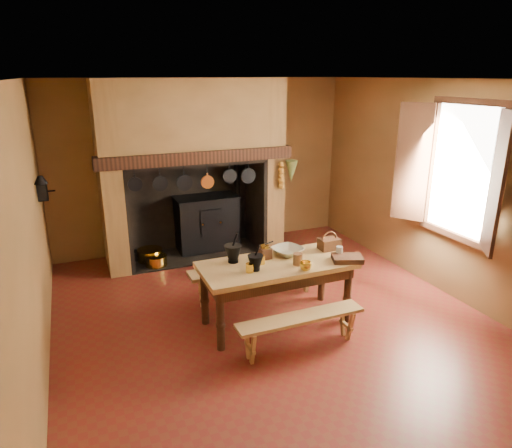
{
  "coord_description": "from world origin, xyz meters",
  "views": [
    {
      "loc": [
        -2.06,
        -4.59,
        2.85
      ],
      "look_at": [
        -0.04,
        0.3,
        1.11
      ],
      "focal_mm": 32.0,
      "sensor_mm": 36.0,
      "label": 1
    }
  ],
  "objects_px": {
    "work_table": "(277,272)",
    "bench_front": "(301,324)",
    "mixing_bowl": "(288,251)",
    "wicker_basket": "(329,243)",
    "iron_range": "(207,222)",
    "coffee_grinder": "(265,252)"
  },
  "relations": [
    {
      "from": "work_table",
      "to": "bench_front",
      "type": "bearing_deg",
      "value": -90.0
    },
    {
      "from": "mixing_bowl",
      "to": "wicker_basket",
      "type": "xyz_separation_m",
      "value": [
        0.56,
        -0.04,
        0.03
      ]
    },
    {
      "from": "iron_range",
      "to": "work_table",
      "type": "bearing_deg",
      "value": -88.64
    },
    {
      "from": "iron_range",
      "to": "coffee_grinder",
      "type": "height_order",
      "value": "iron_range"
    },
    {
      "from": "work_table",
      "to": "coffee_grinder",
      "type": "xyz_separation_m",
      "value": [
        -0.08,
        0.18,
        0.2
      ]
    },
    {
      "from": "bench_front",
      "to": "coffee_grinder",
      "type": "distance_m",
      "value": 0.97
    },
    {
      "from": "work_table",
      "to": "wicker_basket",
      "type": "relative_size",
      "value": 7.09
    },
    {
      "from": "mixing_bowl",
      "to": "iron_range",
      "type": "bearing_deg",
      "value": 96.69
    },
    {
      "from": "iron_range",
      "to": "bench_front",
      "type": "xyz_separation_m",
      "value": [
        0.06,
        -3.25,
        -0.18
      ]
    },
    {
      "from": "coffee_grinder",
      "to": "wicker_basket",
      "type": "xyz_separation_m",
      "value": [
        0.86,
        -0.03,
        0.0
      ]
    },
    {
      "from": "bench_front",
      "to": "coffee_grinder",
      "type": "height_order",
      "value": "coffee_grinder"
    },
    {
      "from": "work_table",
      "to": "mixing_bowl",
      "type": "relative_size",
      "value": 4.95
    },
    {
      "from": "wicker_basket",
      "to": "iron_range",
      "type": "bearing_deg",
      "value": 109.77
    },
    {
      "from": "iron_range",
      "to": "coffee_grinder",
      "type": "bearing_deg",
      "value": -90.31
    },
    {
      "from": "work_table",
      "to": "mixing_bowl",
      "type": "height_order",
      "value": "mixing_bowl"
    },
    {
      "from": "bench_front",
      "to": "coffee_grinder",
      "type": "xyz_separation_m",
      "value": [
        -0.08,
        0.79,
        0.55
      ]
    },
    {
      "from": "iron_range",
      "to": "bench_front",
      "type": "distance_m",
      "value": 3.26
    },
    {
      "from": "work_table",
      "to": "coffee_grinder",
      "type": "bearing_deg",
      "value": 113.14
    },
    {
      "from": "work_table",
      "to": "mixing_bowl",
      "type": "bearing_deg",
      "value": 38.85
    },
    {
      "from": "work_table",
      "to": "bench_front",
      "type": "height_order",
      "value": "work_table"
    },
    {
      "from": "wicker_basket",
      "to": "coffee_grinder",
      "type": "bearing_deg",
      "value": 178.85
    },
    {
      "from": "mixing_bowl",
      "to": "wicker_basket",
      "type": "distance_m",
      "value": 0.56
    }
  ]
}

